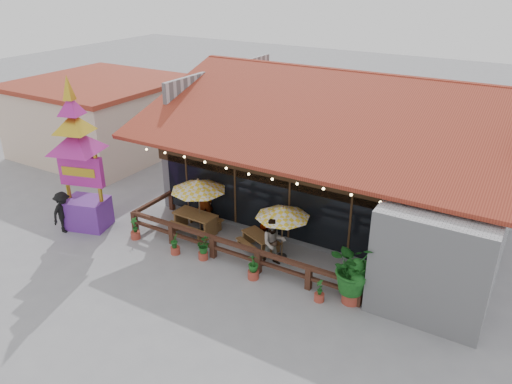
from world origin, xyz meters
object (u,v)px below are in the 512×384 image
Objects in this scene: picnic_table_right at (259,240)px; pedestrian at (63,212)px; thai_sign_tower at (77,145)px; picnic_table_left at (195,220)px; umbrella_left at (198,185)px; tropical_plant at (354,268)px; umbrella_right at (283,212)px.

pedestrian is (-7.70, -2.83, 0.43)m from picnic_table_right.
thai_sign_tower is at bearing -164.17° from picnic_table_right.
thai_sign_tower is 2.92m from pedestrian.
picnic_table_left is 1.05× the size of pedestrian.
umbrella_left is 1.54m from picnic_table_left.
picnic_table_left is at bearing 171.00° from tropical_plant.
pedestrian is at bearing -172.65° from tropical_plant.
picnic_table_right is (-1.02, -0.02, -1.45)m from umbrella_right.
thai_sign_tower is at bearing -155.72° from picnic_table_left.
thai_sign_tower is at bearing -165.94° from umbrella_right.
tropical_plant is at bearing -16.53° from picnic_table_right.
umbrella_left is at bearing 50.51° from picnic_table_left.
tropical_plant is at bearing -9.00° from picnic_table_left.
picnic_table_left is (-0.12, -0.15, -1.53)m from umbrella_left.
umbrella_right is at bearing -79.35° from pedestrian.
picnic_table_right is at bearing -179.05° from umbrella_right.
umbrella_right is 9.23m from pedestrian.
picnic_table_right is 0.26× the size of thai_sign_tower.
thai_sign_tower reaches higher than umbrella_right.
umbrella_left is 0.38× the size of thai_sign_tower.
umbrella_left is 5.07m from thai_sign_tower.
pedestrian is at bearing -159.80° from picnic_table_right.
umbrella_left is 3.86m from umbrella_right.
tropical_plant is (11.52, 0.76, -2.35)m from thai_sign_tower.
thai_sign_tower is 3.01× the size of tropical_plant.
thai_sign_tower reaches higher than picnic_table_left.
pedestrian reaches higher than picnic_table_right.
thai_sign_tower reaches higher than tropical_plant.
thai_sign_tower reaches higher than pedestrian.
umbrella_right is at bearing 0.95° from picnic_table_right.
pedestrian is at bearing -122.35° from thai_sign_tower.
thai_sign_tower is at bearing -39.79° from pedestrian.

